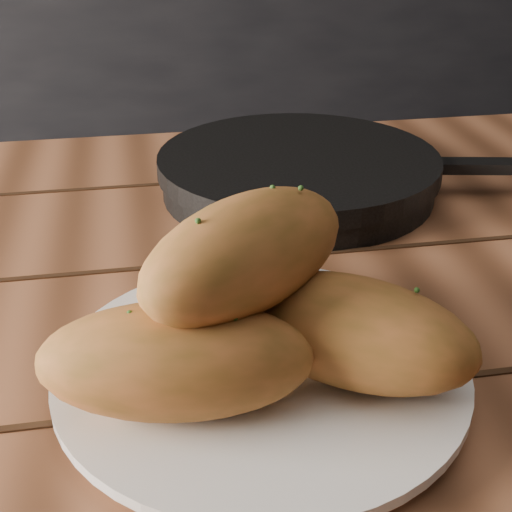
{
  "coord_description": "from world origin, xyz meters",
  "views": [
    {
      "loc": [
        -0.21,
        -0.4,
        1.06
      ],
      "look_at": [
        -0.14,
        0.01,
        0.84
      ],
      "focal_mm": 50.0,
      "sensor_mm": 36.0,
      "label": 1
    }
  ],
  "objects": [
    {
      "name": "bread_rolls",
      "position": [
        -0.14,
        -0.01,
        0.82
      ],
      "size": [
        0.29,
        0.25,
        0.12
      ],
      "color": "#BC6634",
      "rests_on": "plate"
    },
    {
      "name": "plate",
      "position": [
        -0.14,
        -0.01,
        0.76
      ],
      "size": [
        0.28,
        0.28,
        0.02
      ],
      "color": "white",
      "rests_on": "table"
    },
    {
      "name": "skillet",
      "position": [
        -0.03,
        0.33,
        0.77
      ],
      "size": [
        0.44,
        0.31,
        0.05
      ],
      "color": "black",
      "rests_on": "table"
    },
    {
      "name": "table",
      "position": [
        -0.09,
        0.08,
        0.66
      ],
      "size": [
        1.5,
        0.98,
        0.75
      ],
      "color": "#955938",
      "rests_on": "ground"
    },
    {
      "name": "counter",
      "position": [
        0.0,
        1.7,
        0.45
      ],
      "size": [
        2.8,
        0.6,
        0.9
      ],
      "primitive_type": "cube",
      "color": "black",
      "rests_on": "ground"
    }
  ]
}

